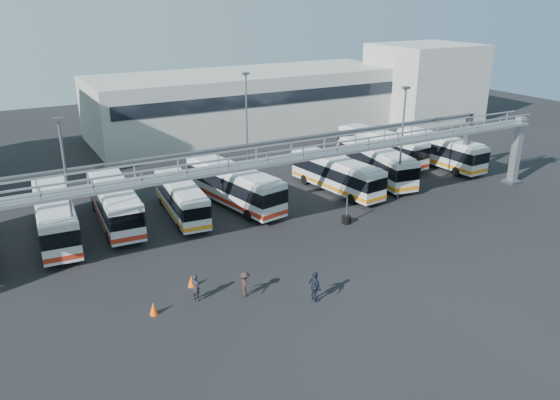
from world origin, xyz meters
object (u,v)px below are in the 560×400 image
light_pole_mid (402,138)px  bus_9 (440,150)px  pedestrian_c (245,284)px  cone_right (191,281)px  bus_1 (55,216)px  bus_8 (381,146)px  pedestrian_d (315,286)px  bus_3 (181,197)px  tire_stack (346,219)px  cone_left (154,308)px  bus_7 (376,162)px  light_pole_back (247,116)px  bus_6 (337,173)px  bus_2 (114,201)px  light_pole_left (67,184)px  pedestrian_a (196,288)px  bus_4 (234,185)px

light_pole_mid → bus_9: light_pole_mid is taller
pedestrian_c → light_pole_mid: bearing=-68.3°
pedestrian_c → cone_right: pedestrian_c is taller
bus_1 → bus_8: bearing=10.7°
pedestrian_d → bus_3: bearing=7.8°
bus_1 → tire_stack: bus_1 is taller
pedestrian_d → cone_left: 9.64m
cone_left → cone_right: cone_left is taller
bus_7 → pedestrian_d: bus_7 is taller
bus_9 → cone_right: bearing=-162.8°
cone_right → light_pole_back: bearing=56.0°
bus_7 → bus_1: bearing=-173.1°
light_pole_back → cone_right: light_pole_back is taller
bus_6 → tire_stack: bus_6 is taller
tire_stack → cone_right: bearing=-166.0°
light_pole_back → bus_2: (-15.98, -8.28, -3.82)m
light_pole_mid → tire_stack: bearing=-161.6°
light_pole_left → bus_6: size_ratio=0.93×
light_pole_left → light_pole_mid: bearing=-2.0°
light_pole_left → pedestrian_a: light_pole_left is taller
bus_3 → cone_right: bus_3 is taller
bus_6 → cone_right: 21.27m
bus_4 → pedestrian_a: size_ratio=6.89×
pedestrian_d → bus_6: bearing=-38.4°
bus_6 → tire_stack: 7.89m
tire_stack → bus_8: bearing=42.5°
bus_1 → bus_7: bearing=3.0°
bus_9 → pedestrian_a: size_ratio=6.46×
bus_8 → bus_2: bearing=178.6°
bus_4 → cone_left: 18.09m
bus_2 → tire_stack: 18.92m
cone_right → cone_left: bearing=-146.6°
light_pole_back → cone_left: light_pole_back is taller
bus_2 → bus_9: 34.67m
bus_7 → bus_8: size_ratio=0.99×
bus_9 → light_pole_mid: bearing=-154.4°
bus_1 → cone_left: size_ratio=14.37×
light_pole_left → cone_left: light_pole_left is taller
bus_2 → bus_7: bearing=0.2°
light_pole_back → tire_stack: light_pole_back is taller
light_pole_mid → bus_2: size_ratio=0.89×
bus_3 → pedestrian_a: (-3.89, -13.54, -0.82)m
pedestrian_c → pedestrian_d: (3.46, -2.56, 0.16)m
light_pole_mid → pedestrian_c: (-19.79, -8.94, -4.90)m
cone_right → bus_8: bearing=29.6°
light_pole_back → bus_1: light_pole_back is taller
bus_9 → bus_2: bearing=175.7°
light_pole_mid → pedestrian_c: light_pole_mid is taller
pedestrian_c → cone_right: size_ratio=2.11×
tire_stack → pedestrian_c: bearing=-152.3°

